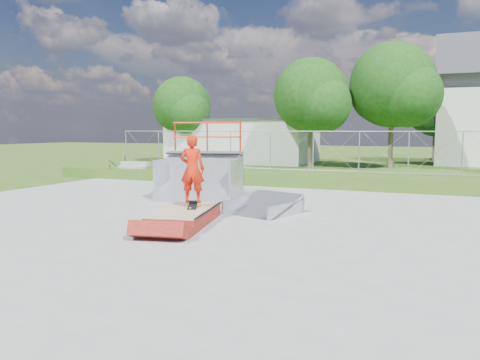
# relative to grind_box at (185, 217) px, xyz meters

# --- Properties ---
(ground) EXTENTS (120.00, 120.00, 0.00)m
(ground) POSITION_rel_grind_box_xyz_m (0.70, -0.14, -0.19)
(ground) COLOR #2E5217
(ground) RESTS_ON ground
(concrete_pad) EXTENTS (20.00, 16.00, 0.04)m
(concrete_pad) POSITION_rel_grind_box_xyz_m (0.70, -0.14, -0.17)
(concrete_pad) COLOR gray
(concrete_pad) RESTS_ON ground
(grass_berm) EXTENTS (24.00, 3.00, 0.50)m
(grass_berm) POSITION_rel_grind_box_xyz_m (0.70, 9.36, 0.06)
(grass_berm) COLOR #2E5217
(grass_berm) RESTS_ON ground
(grind_box) EXTENTS (1.72, 2.75, 0.38)m
(grind_box) POSITION_rel_grind_box_xyz_m (0.00, 0.00, 0.00)
(grind_box) COLOR maroon
(grind_box) RESTS_ON concrete_pad
(quarter_pipe) EXTENTS (2.96, 2.64, 2.62)m
(quarter_pipe) POSITION_rel_grind_box_xyz_m (-1.64, 3.88, 1.12)
(quarter_pipe) COLOR #A8ABB1
(quarter_pipe) RESTS_ON concrete_pad
(flat_bank_ramp) EXTENTS (2.09, 2.16, 0.50)m
(flat_bank_ramp) POSITION_rel_grind_box_xyz_m (1.32, 2.06, 0.06)
(flat_bank_ramp) COLOR #A8ABB1
(flat_bank_ramp) RESTS_ON concrete_pad
(skateboard) EXTENTS (0.52, 0.82, 0.13)m
(skateboard) POSITION_rel_grind_box_xyz_m (0.03, 0.34, 0.23)
(skateboard) COLOR black
(skateboard) RESTS_ON grind_box
(skater) EXTENTS (0.71, 0.54, 1.72)m
(skater) POSITION_rel_grind_box_xyz_m (0.03, 0.34, 1.10)
(skater) COLOR red
(skater) RESTS_ON grind_box
(concrete_stairs) EXTENTS (1.50, 1.60, 0.80)m
(concrete_stairs) POSITION_rel_grind_box_xyz_m (-7.80, 8.56, 0.21)
(concrete_stairs) COLOR gray
(concrete_stairs) RESTS_ON ground
(chain_link_fence) EXTENTS (20.00, 0.06, 1.80)m
(chain_link_fence) POSITION_rel_grind_box_xyz_m (0.70, 10.36, 1.21)
(chain_link_fence) COLOR #96989F
(chain_link_fence) RESTS_ON grass_berm
(utility_building_flat) EXTENTS (10.00, 6.00, 3.00)m
(utility_building_flat) POSITION_rel_grind_box_xyz_m (-7.30, 21.86, 1.31)
(utility_building_flat) COLOR silver
(utility_building_flat) RESTS_ON ground
(tree_left_near) EXTENTS (4.76, 4.48, 6.65)m
(tree_left_near) POSITION_rel_grind_box_xyz_m (-1.05, 17.70, 4.05)
(tree_left_near) COLOR brown
(tree_left_near) RESTS_ON ground
(tree_center) EXTENTS (5.44, 5.12, 7.60)m
(tree_center) POSITION_rel_grind_box_xyz_m (3.49, 19.67, 4.66)
(tree_center) COLOR brown
(tree_center) RESTS_ON ground
(tree_left_far) EXTENTS (4.42, 4.16, 6.18)m
(tree_left_far) POSITION_rel_grind_box_xyz_m (-11.07, 19.71, 3.75)
(tree_left_far) COLOR brown
(tree_left_far) RESTS_ON ground
(tree_back_mid) EXTENTS (4.08, 3.84, 5.70)m
(tree_back_mid) POSITION_rel_grind_box_xyz_m (5.91, 27.72, 3.44)
(tree_back_mid) COLOR brown
(tree_back_mid) RESTS_ON ground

